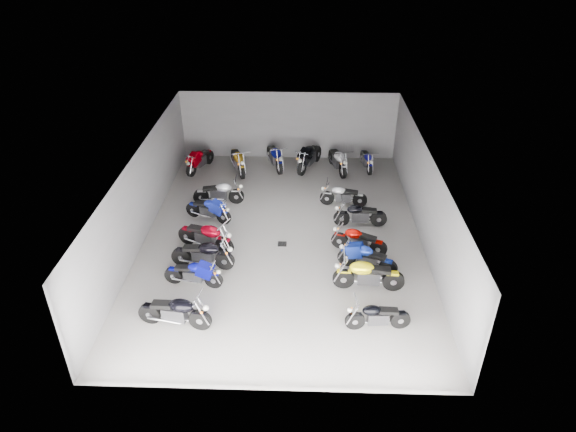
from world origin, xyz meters
The scene contains 24 objects.
ground centered at (0.00, 0.00, 0.00)m, with size 14.00×14.00×0.00m, color gray.
wall_back centered at (0.00, 7.00, 1.60)m, with size 10.00×0.10×3.20m, color slate.
wall_left centered at (-5.00, 0.00, 1.60)m, with size 0.10×14.00×3.20m, color slate.
wall_right centered at (5.00, 0.00, 1.60)m, with size 0.10×14.00×3.20m, color slate.
ceiling centered at (0.00, 0.00, 3.22)m, with size 10.00×14.00×0.04m, color black.
drain_grate centered at (0.00, -0.50, 0.01)m, with size 0.32×0.32×0.01m, color black.
motorcycle_left_a centered at (-2.86, -4.77, 0.52)m, with size 2.17×0.54×0.96m.
motorcycle_left_b centered at (-2.68, -2.91, 0.46)m, with size 1.91×0.47×0.84m.
motorcycle_left_c centered at (-2.55, -1.94, 0.52)m, with size 2.16×0.50×0.95m.
motorcycle_left_d centered at (-2.64, -0.88, 0.53)m, with size 2.10×1.02×0.98m.
motorcycle_left_e centered at (-2.87, 1.06, 0.47)m, with size 1.86×0.85×0.86m.
motorcycle_left_f centered at (-2.66, 2.38, 0.49)m, with size 2.06×0.42×0.90m.
motorcycle_right_a centered at (2.86, -4.68, 0.45)m, with size 1.87×0.40×0.82m.
motorcycle_right_b centered at (2.77, -2.90, 0.54)m, with size 2.24×0.46×0.98m.
motorcycle_right_c centered at (2.83, -1.95, 0.49)m, with size 1.93×0.92×0.90m.
motorcycle_right_d centered at (2.65, -0.87, 0.48)m, with size 1.92×0.79×0.87m.
motorcycle_right_e centered at (2.85, 0.85, 0.48)m, with size 2.01×0.39×0.88m.
motorcycle_right_f centered at (2.31, 2.37, 0.46)m, with size 1.91×0.42×0.84m.
motorcycle_back_a centered at (-4.01, 5.44, 0.51)m, with size 0.93×2.01×0.93m.
motorcycle_back_b centered at (-2.25, 5.34, 0.54)m, with size 0.89×2.18×1.00m.
motorcycle_back_c centered at (-0.60, 5.84, 0.54)m, with size 0.87×2.18×0.99m.
motorcycle_back_d centered at (0.98, 5.78, 0.57)m, with size 1.13×2.24×1.05m.
motorcycle_back_e centered at (2.27, 5.55, 0.54)m, with size 0.74×2.20×0.99m.
motorcycle_back_f centered at (3.60, 5.81, 0.45)m, with size 0.45×1.89×0.83m.
Camera 1 is at (0.70, -15.70, 10.33)m, focal length 32.00 mm.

